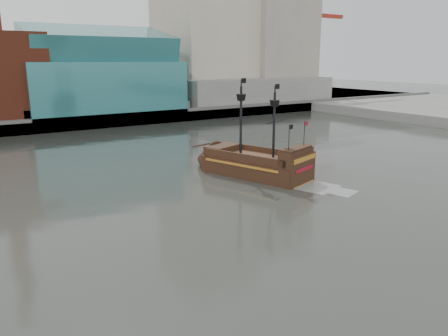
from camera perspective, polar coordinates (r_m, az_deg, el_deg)
ground at (r=28.05m, az=11.59°, el=-12.73°), size 400.00×400.00×0.00m
promenade_far at (r=111.57m, az=-23.87°, el=6.93°), size 220.00×60.00×2.00m
seawall at (r=82.77m, az=-20.37°, el=5.39°), size 220.00×1.00×2.60m
skyline at (r=105.37m, az=-21.52°, el=19.69°), size 149.00×45.00×62.00m
crane_a at (r=138.87m, az=11.47°, el=16.50°), size 22.50×4.00×32.25m
crane_b at (r=152.60m, az=11.36°, el=14.93°), size 19.10×4.00×26.25m
pirate_ship at (r=48.15m, az=4.36°, el=0.21°), size 8.97×15.75×11.31m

